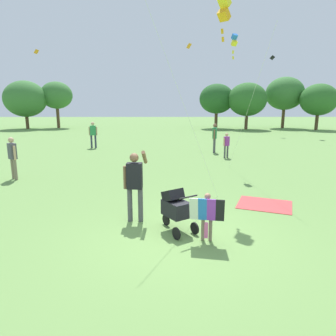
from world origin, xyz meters
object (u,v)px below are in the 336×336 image
object	(u,v)px
stroller	(175,206)
kite_adult_black	(224,10)
person_kid_running	(13,155)
person_red_shirt	(93,133)
child_with_butterfly_kite	(207,212)
person_sitting_far	(215,136)
kite_orange_delta	(235,42)
picnic_blanket	(265,205)
person_couple_left	(226,143)
person_adult_flyer	(135,181)

from	to	relation	value
stroller	kite_adult_black	xyz separation A→B (m)	(1.44, 2.69, 4.98)
person_kid_running	person_red_shirt	bearing A→B (deg)	82.40
child_with_butterfly_kite	person_kid_running	world-z (taller)	person_kid_running
child_with_butterfly_kite	person_sitting_far	xyz separation A→B (m)	(2.06, 12.18, 0.37)
kite_orange_delta	person_red_shirt	xyz separation A→B (m)	(-7.81, 6.52, -4.50)
person_red_shirt	kite_adult_black	bearing A→B (deg)	-59.29
kite_adult_black	person_kid_running	bearing A→B (deg)	162.99
person_sitting_far	picnic_blanket	xyz separation A→B (m)	(-0.01, -9.76, -1.03)
person_kid_running	person_couple_left	bearing A→B (deg)	27.07
person_adult_flyer	person_couple_left	distance (m)	10.05
person_adult_flyer	kite_adult_black	distance (m)	5.54
stroller	person_sitting_far	size ratio (longest dim) A/B	0.61
person_adult_flyer	person_red_shirt	size ratio (longest dim) A/B	1.06
person_sitting_far	kite_adult_black	bearing A→B (deg)	-98.19
person_couple_left	picnic_blanket	xyz separation A→B (m)	(-0.38, -7.94, -0.80)
picnic_blanket	person_sitting_far	bearing A→B (deg)	89.94
stroller	person_red_shirt	size ratio (longest dim) A/B	0.61
child_with_butterfly_kite	person_adult_flyer	bearing A→B (deg)	144.65
child_with_butterfly_kite	person_sitting_far	size ratio (longest dim) A/B	0.62
person_adult_flyer	person_sitting_far	world-z (taller)	person_adult_flyer
person_adult_flyer	person_kid_running	distance (m)	6.83
person_red_shirt	picnic_blanket	bearing A→B (deg)	-56.58
person_sitting_far	person_adult_flyer	bearing A→B (deg)	-108.75
child_with_butterfly_kite	person_couple_left	size ratio (longest dim) A/B	0.79
kite_adult_black	kite_orange_delta	world-z (taller)	kite_adult_black
stroller	person_kid_running	distance (m)	8.01
kite_orange_delta	picnic_blanket	xyz separation A→B (m)	(-0.03, -5.27, -5.51)
person_sitting_far	picnic_blanket	distance (m)	9.81
person_adult_flyer	stroller	xyz separation A→B (m)	(1.00, -0.62, -0.46)
person_kid_running	stroller	bearing A→B (deg)	-39.02
kite_orange_delta	person_sitting_far	size ratio (longest dim) A/B	3.35
person_adult_flyer	picnic_blanket	bearing A→B (deg)	18.35
kite_adult_black	person_sitting_far	size ratio (longest dim) A/B	3.41
child_with_butterfly_kite	person_red_shirt	xyz separation A→B (m)	(-5.73, 14.21, 0.36)
person_kid_running	picnic_blanket	world-z (taller)	person_kid_running
person_adult_flyer	picnic_blanket	size ratio (longest dim) A/B	1.21
child_with_butterfly_kite	stroller	bearing A→B (deg)	139.86
person_red_shirt	stroller	bearing A→B (deg)	-69.64
picnic_blanket	kite_orange_delta	bearing A→B (deg)	89.71
person_adult_flyer	kite_orange_delta	xyz separation A→B (m)	(3.75, 6.51, 4.45)
child_with_butterfly_kite	stroller	size ratio (longest dim) A/B	1.01
stroller	kite_adult_black	size ratio (longest dim) A/B	0.18
stroller	person_sitting_far	bearing A→B (deg)	76.79
person_couple_left	person_kid_running	size ratio (longest dim) A/B	0.82
kite_orange_delta	child_with_butterfly_kite	bearing A→B (deg)	-105.14
person_red_shirt	kite_orange_delta	bearing A→B (deg)	-39.85
person_sitting_far	person_couple_left	size ratio (longest dim) A/B	1.28
stroller	picnic_blanket	world-z (taller)	stroller
child_with_butterfly_kite	kite_orange_delta	world-z (taller)	kite_orange_delta
child_with_butterfly_kite	person_red_shirt	size ratio (longest dim) A/B	0.62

